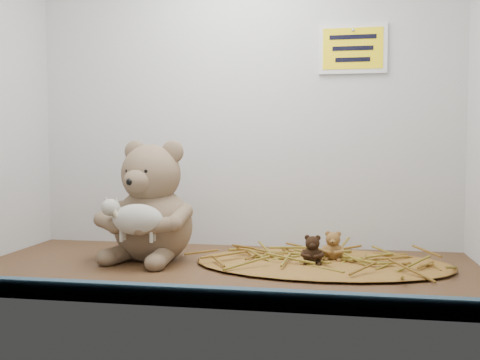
% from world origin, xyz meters
% --- Properties ---
extents(alcove_shell, '(1.20, 0.60, 0.90)m').
position_xyz_m(alcove_shell, '(0.00, 0.09, 0.45)').
color(alcove_shell, '#483119').
rests_on(alcove_shell, ground).
extents(front_rail, '(1.19, 0.02, 0.04)m').
position_xyz_m(front_rail, '(0.00, -0.29, 0.02)').
color(front_rail, '#38586C').
rests_on(front_rail, shelf_floor).
extents(straw_bed, '(0.62, 0.36, 0.01)m').
position_xyz_m(straw_bed, '(0.23, 0.08, 0.01)').
color(straw_bed, brown).
rests_on(straw_bed, shelf_floor).
extents(main_teddy, '(0.29, 0.30, 0.30)m').
position_xyz_m(main_teddy, '(-0.20, 0.08, 0.15)').
color(main_teddy, '#866B52').
rests_on(main_teddy, shelf_floor).
extents(toy_lamb, '(0.16, 0.10, 0.10)m').
position_xyz_m(toy_lamb, '(-0.20, -0.03, 0.12)').
color(toy_lamb, beige).
rests_on(toy_lamb, main_teddy).
extents(mini_teddy_tan, '(0.06, 0.06, 0.07)m').
position_xyz_m(mini_teddy_tan, '(0.25, 0.10, 0.05)').
color(mini_teddy_tan, olive).
rests_on(mini_teddy_tan, straw_bed).
extents(mini_teddy_brown, '(0.06, 0.06, 0.07)m').
position_xyz_m(mini_teddy_brown, '(0.20, 0.05, 0.05)').
color(mini_teddy_brown, black).
rests_on(mini_teddy_brown, straw_bed).
extents(wall_sign, '(0.16, 0.01, 0.11)m').
position_xyz_m(wall_sign, '(0.30, 0.29, 0.55)').
color(wall_sign, yellow).
rests_on(wall_sign, back_wall).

